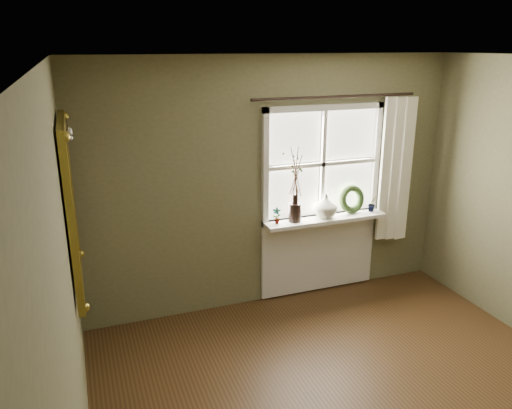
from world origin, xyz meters
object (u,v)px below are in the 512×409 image
object	(u,v)px
cream_vase	(326,206)
gilt_mirror	(70,205)
wreath	(352,202)
dark_jug	(295,212)

from	to	relation	value
cream_vase	gilt_mirror	size ratio (longest dim) A/B	0.20
wreath	gilt_mirror	bearing A→B (deg)	-172.75
wreath	gilt_mirror	xyz separation A→B (m)	(-2.86, -0.69, 0.49)
wreath	gilt_mirror	size ratio (longest dim) A/B	0.24
cream_vase	gilt_mirror	world-z (taller)	gilt_mirror
cream_vase	wreath	distance (m)	0.34
cream_vase	wreath	world-z (taller)	wreath
cream_vase	gilt_mirror	distance (m)	2.64
dark_jug	cream_vase	xyz separation A→B (m)	(0.36, 0.00, 0.03)
cream_vase	wreath	bearing A→B (deg)	6.70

